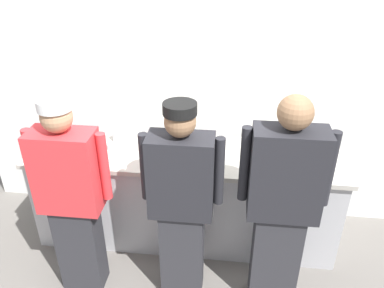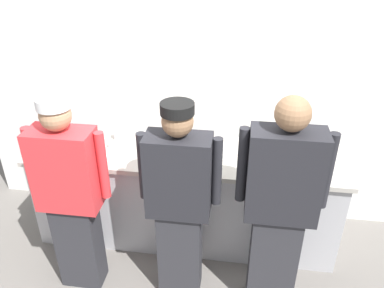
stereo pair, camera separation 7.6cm
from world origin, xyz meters
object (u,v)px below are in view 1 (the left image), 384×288
(plate_stack_front, at_px, (279,151))
(plate_stack_rear, at_px, (213,151))
(chef_center, at_px, (181,201))
(deli_cup, at_px, (117,135))
(chef_far_right, at_px, (282,204))
(squeeze_bottle_primary, at_px, (256,141))
(mixing_bowl_steel, at_px, (176,148))
(ramekin_yellow_sauce, at_px, (113,146))
(ramekin_orange_sauce, at_px, (109,158))
(sheet_tray, at_px, (73,146))
(ramekin_green_sauce, at_px, (198,143))
(chef_near_left, at_px, (72,196))

(plate_stack_front, xyz_separation_m, plate_stack_rear, (-0.56, -0.09, 0.02))
(chef_center, height_order, deli_cup, chef_center)
(chef_far_right, relative_size, squeeze_bottle_primary, 9.37)
(deli_cup, bearing_deg, chef_far_right, -29.66)
(chef_center, height_order, mixing_bowl_steel, chef_center)
(squeeze_bottle_primary, bearing_deg, ramekin_yellow_sauce, -174.71)
(chef_far_right, bearing_deg, squeeze_bottle_primary, 101.96)
(squeeze_bottle_primary, relative_size, ramekin_orange_sauce, 1.75)
(sheet_tray, relative_size, ramekin_orange_sauce, 4.09)
(ramekin_green_sauce, xyz_separation_m, deli_cup, (-0.74, 0.01, 0.03))
(ramekin_orange_sauce, bearing_deg, squeeze_bottle_primary, 14.68)
(ramekin_orange_sauce, bearing_deg, plate_stack_front, 10.57)
(chef_center, distance_m, ramekin_orange_sauce, 0.80)
(chef_far_right, xyz_separation_m, ramekin_green_sauce, (-0.66, 0.79, 0.02))
(mixing_bowl_steel, distance_m, ramekin_green_sauce, 0.26)
(chef_center, height_order, ramekin_yellow_sauce, chef_center)
(plate_stack_front, bearing_deg, chef_near_left, -154.35)
(chef_far_right, distance_m, mixing_bowl_steel, 1.04)
(chef_far_right, height_order, ramekin_orange_sauce, chef_far_right)
(chef_far_right, height_order, plate_stack_rear, chef_far_right)
(chef_center, relative_size, ramekin_orange_sauce, 15.58)
(ramekin_yellow_sauce, distance_m, ramekin_orange_sauce, 0.21)
(chef_far_right, height_order, squeeze_bottle_primary, chef_far_right)
(chef_near_left, height_order, chef_center, chef_near_left)
(chef_far_right, xyz_separation_m, mixing_bowl_steel, (-0.84, 0.61, 0.06))
(chef_far_right, bearing_deg, sheet_tray, 160.11)
(ramekin_orange_sauce, bearing_deg, ramekin_green_sauce, 25.05)
(chef_near_left, xyz_separation_m, ramekin_orange_sauce, (0.14, 0.48, 0.05))
(chef_near_left, xyz_separation_m, deli_cup, (0.11, 0.83, 0.08))
(mixing_bowl_steel, bearing_deg, plate_stack_front, 7.20)
(chef_near_left, relative_size, ramekin_orange_sauce, 15.66)
(plate_stack_front, relative_size, ramekin_green_sauce, 2.76)
(plate_stack_rear, height_order, ramekin_orange_sauce, plate_stack_rear)
(plate_stack_front, relative_size, plate_stack_rear, 1.18)
(chef_near_left, xyz_separation_m, sheet_tray, (-0.24, 0.66, 0.04))
(mixing_bowl_steel, distance_m, squeeze_bottle_primary, 0.70)
(chef_center, relative_size, squeeze_bottle_primary, 8.88)
(ramekin_green_sauce, bearing_deg, squeeze_bottle_primary, -1.95)
(chef_far_right, distance_m, deli_cup, 1.61)
(chef_near_left, distance_m, plate_stack_front, 1.72)
(sheet_tray, bearing_deg, ramekin_green_sauce, 7.84)
(sheet_tray, xyz_separation_m, deli_cup, (0.36, 0.16, 0.04))
(chef_near_left, xyz_separation_m, squeeze_bottle_primary, (1.35, 0.80, 0.11))
(plate_stack_front, height_order, ramekin_green_sauce, same)
(chef_near_left, relative_size, deli_cup, 15.38)
(plate_stack_front, distance_m, plate_stack_rear, 0.57)
(chef_center, relative_size, deli_cup, 15.30)
(chef_center, height_order, plate_stack_front, chef_center)
(chef_near_left, distance_m, ramekin_orange_sauce, 0.50)
(chef_far_right, bearing_deg, chef_center, 179.05)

